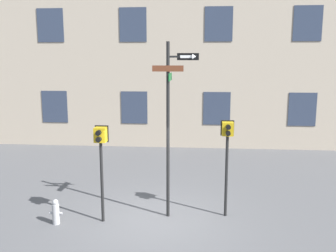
% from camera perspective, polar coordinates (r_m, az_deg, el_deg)
% --- Properties ---
extents(ground_plane, '(60.00, 60.00, 0.00)m').
position_cam_1_polar(ground_plane, '(10.42, -2.10, -14.19)').
color(ground_plane, '#515154').
extents(building_facade, '(24.00, 0.64, 11.77)m').
position_cam_1_polar(building_facade, '(18.33, 1.20, 15.15)').
color(building_facade, tan).
rests_on(building_facade, ground_plane).
extents(street_sign_pole, '(1.20, 0.87, 4.74)m').
position_cam_1_polar(street_sign_pole, '(9.89, 0.34, 1.31)').
color(street_sign_pole, black).
rests_on(street_sign_pole, ground_plane).
extents(pedestrian_signal_left, '(0.36, 0.40, 2.59)m').
position_cam_1_polar(pedestrian_signal_left, '(9.87, -10.21, -3.31)').
color(pedestrian_signal_left, black).
rests_on(pedestrian_signal_left, ground_plane).
extents(pedestrian_signal_right, '(0.36, 0.40, 2.67)m').
position_cam_1_polar(pedestrian_signal_right, '(10.18, 9.03, -2.57)').
color(pedestrian_signal_right, black).
rests_on(pedestrian_signal_right, ground_plane).
extents(fire_hydrant, '(0.35, 0.19, 0.68)m').
position_cam_1_polar(fire_hydrant, '(10.51, -16.73, -12.45)').
color(fire_hydrant, '#A5A5A8').
rests_on(fire_hydrant, ground_plane).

